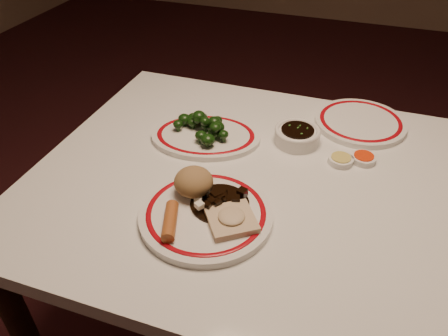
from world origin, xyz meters
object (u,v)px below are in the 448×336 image
Objects in this scene: soy_bowl at (297,136)px; main_plate at (206,214)px; dining_table at (276,210)px; rice_mound at (194,182)px; broccoli_pile at (204,124)px; spring_roll at (170,221)px; fried_wonton at (231,219)px; stirfry_heap at (218,200)px; broccoli_plate at (206,136)px.

main_plate is at bearing -109.81° from soy_bowl.
dining_table is 4.06× the size of main_plate.
dining_table is 13.55× the size of rice_mound.
broccoli_pile reaches higher than soy_bowl.
broccoli_pile reaches higher than spring_roll.
dining_table is 0.32m from spring_roll.
broccoli_pile is (-0.18, 0.31, 0.01)m from fried_wonton.
rice_mound is at bearing -144.03° from dining_table.
dining_table is 8.96× the size of fried_wonton.
stirfry_heap is at bearing -109.36° from soy_bowl.
rice_mound reaches higher than dining_table.
broccoli_plate is (-0.06, 0.24, -0.04)m from rice_mound.
rice_mound is 0.73× the size of soy_bowl.
fried_wonton is at bearing -100.07° from soy_bowl.
spring_roll is (-0.01, -0.11, -0.02)m from rice_mound.
fried_wonton reaches higher than broccoli_plate.
fried_wonton reaches higher than soy_bowl.
broccoli_pile is 1.34× the size of soy_bowl.
soy_bowl is (0.24, 0.06, 0.01)m from broccoli_plate.
spring_roll is 0.62× the size of broccoli_pile.
rice_mound is at bearing 149.97° from fried_wonton.
main_plate is at bearing -113.84° from stirfry_heap.
soy_bowl is at bearing 87.96° from dining_table.
soy_bowl is (0.07, 0.37, -0.01)m from fried_wonton.
broccoli_pile is (-0.12, 0.30, 0.03)m from main_plate.
dining_table is at bearing 52.49° from stirfry_heap.
stirfry_heap is at bearing 66.16° from main_plate.
spring_roll is 0.36m from broccoli_plate.
main_plate is 1.82× the size of broccoli_pile.
fried_wonton is 0.39× the size of broccoli_plate.
soy_bowl is (0.11, 0.32, -0.01)m from stirfry_heap.
soy_bowl is at bearing 14.92° from broccoli_plate.
dining_table is 0.30m from broccoli_pile.
broccoli_plate is at bearing 104.88° from rice_mound.
main_plate is 0.08m from rice_mound.
fried_wonton reaches higher than dining_table.
broccoli_pile is at bearing 111.61° from main_plate.
spring_roll is (-0.05, -0.06, 0.02)m from main_plate.
broccoli_pile is at bearing 152.14° from dining_table.
rice_mound is 0.35m from soy_bowl.
spring_roll is at bearing -80.84° from broccoli_plate.
rice_mound is at bearing -75.12° from broccoli_plate.
spring_roll reaches higher than broccoli_plate.
broccoli_pile reaches higher than broccoli_plate.
rice_mound is 0.07m from stirfry_heap.
fried_wonton is at bearing -59.98° from broccoli_pile.
stirfry_heap reaches higher than fried_wonton.
main_plate is at bearing 167.63° from fried_wonton.
spring_roll is 0.84× the size of soy_bowl.
fried_wonton reaches higher than main_plate.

